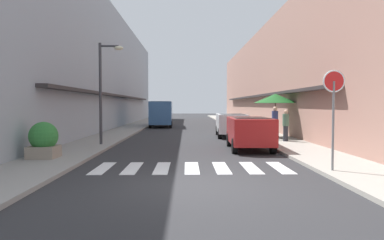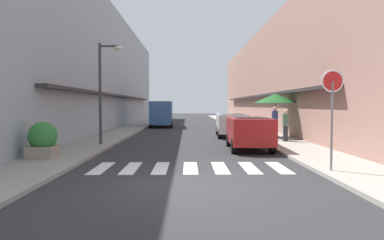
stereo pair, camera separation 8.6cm
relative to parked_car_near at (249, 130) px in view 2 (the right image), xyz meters
name	(u,v)px [view 2 (the right image)]	position (x,y,z in m)	size (l,w,h in m)	color
ground_plane	(189,129)	(-2.67, 13.47, -0.92)	(112.64, 112.64, 0.00)	#2B2B2D
sidewalk_left	(130,129)	(-7.60, 13.47, -0.86)	(2.41, 71.68, 0.12)	gray
sidewalk_right	(248,129)	(2.26, 13.47, -0.86)	(2.41, 71.68, 0.12)	#9E998E
building_row_left	(90,70)	(-11.30, 15.03, 4.16)	(5.50, 48.08, 10.16)	#939EA8
building_row_right	(287,80)	(5.96, 15.03, 3.35)	(5.50, 48.08, 8.54)	#A87A6B
crosswalk	(191,168)	(-2.67, -4.55, -0.91)	(6.15, 2.20, 0.01)	silver
parked_car_near	(249,130)	(0.00, 0.00, 0.00)	(1.92, 3.98, 1.47)	maroon
parked_car_mid	(231,122)	(0.00, 6.51, 0.00)	(1.95, 4.27, 1.47)	silver
delivery_van	(162,112)	(-5.19, 16.82, 0.49)	(2.12, 5.45, 2.37)	#33598C
round_street_sign	(332,94)	(1.41, -5.64, 1.43)	(0.65, 0.07, 2.91)	slate
street_lamp	(104,82)	(-6.81, 1.36, 2.23)	(1.19, 0.28, 4.90)	#38383D
cafe_umbrella	(275,99)	(2.46, 5.11, 1.49)	(2.57, 2.57, 2.58)	#262626
planter_corner	(43,140)	(-8.00, -3.05, -0.17)	(1.03, 1.03, 1.30)	gray
pedestrian_walking_near	(286,125)	(2.39, 2.63, 0.07)	(0.34, 0.34, 1.66)	#282B33
pedestrian_walking_far	(275,122)	(2.00, 3.35, 0.17)	(0.34, 0.34, 1.82)	#282B33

